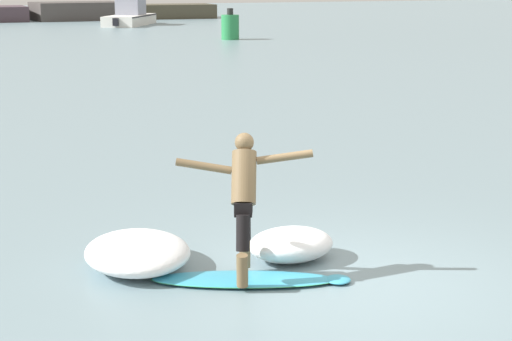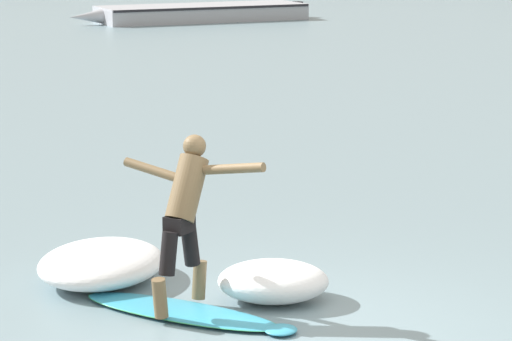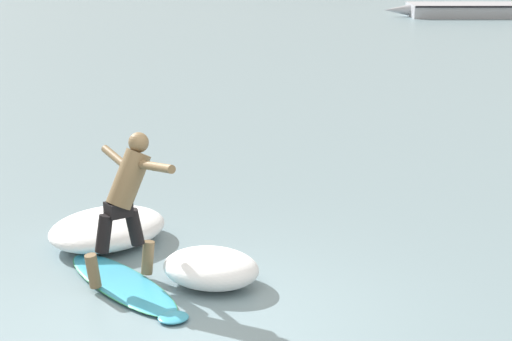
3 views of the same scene
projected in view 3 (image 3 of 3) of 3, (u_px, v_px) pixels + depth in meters
ground_plane at (184, 325)px, 8.43m from camera, size 200.00×200.00×0.00m
surfboard at (124, 284)px, 9.32m from camera, size 2.29×1.35×0.20m
surfer at (127, 195)px, 9.14m from camera, size 1.47×0.99×1.63m
fishing_boat_near_jetty at (489, 9)px, 38.08m from camera, size 8.00×5.81×0.57m
wave_foam_at_tail at (211, 268)px, 9.33m from camera, size 1.18×0.99×0.40m
wave_foam_at_nose at (108, 228)px, 10.58m from camera, size 1.42×1.69×0.38m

